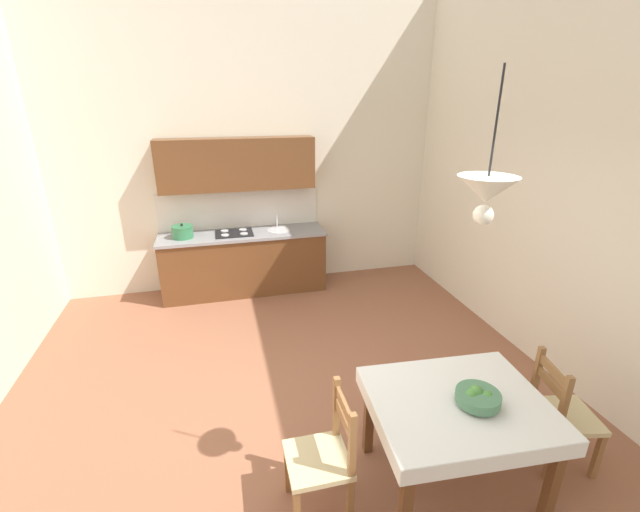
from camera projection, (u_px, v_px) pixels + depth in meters
name	position (u px, v px, depth m)	size (l,w,h in m)	color
ground_plane	(298.00, 423.00, 3.80)	(5.98, 6.90, 0.10)	#935B42
wall_back	(250.00, 141.00, 5.93)	(5.98, 0.12, 4.27)	silver
wall_right	(603.00, 168.00, 3.66)	(0.12, 6.90, 4.27)	silver
kitchen_cabinetry	(242.00, 235.00, 6.03)	(2.34, 0.63, 2.20)	brown
dining_table	(457.00, 415.00, 2.96)	(1.28, 1.07, 0.75)	brown
dining_chair_window_side	(561.00, 415.00, 3.21)	(0.50, 0.50, 0.93)	#D1BC89
dining_chair_tv_side	(324.00, 457.00, 2.83)	(0.42, 0.42, 0.93)	#D1BC89
fruit_bowl	(478.00, 397.00, 2.85)	(0.30, 0.30, 0.12)	#4C7F5B
pendant_lamp	(487.00, 191.00, 2.22)	(0.32, 0.32, 0.81)	black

